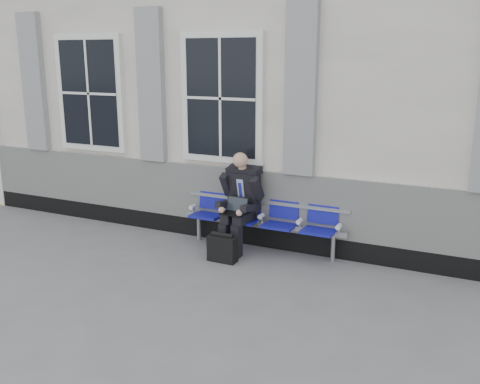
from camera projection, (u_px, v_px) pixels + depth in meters
The scene contains 5 objects.
ground at pixel (154, 268), 7.46m from camera, with size 70.00×70.00×0.00m, color slate.
station_building at pixel (253, 91), 9.95m from camera, with size 14.40×4.40×4.49m.
bench at pixel (263, 215), 8.03m from camera, with size 2.60×0.47×0.91m.
businessman at pixel (241, 199), 7.97m from camera, with size 0.63×0.85×1.50m.
briefcase at pixel (222, 248), 7.65m from camera, with size 0.43×0.19×0.43m.
Camera 1 is at (4.04, -5.79, 2.89)m, focal length 40.00 mm.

